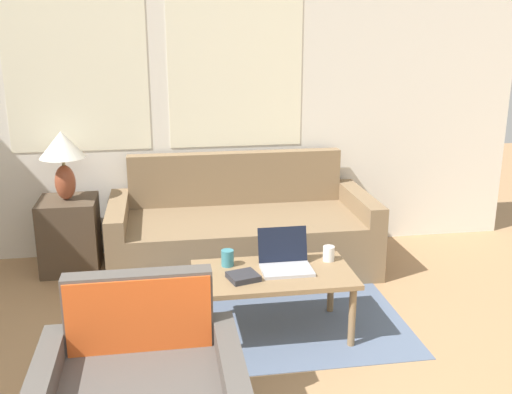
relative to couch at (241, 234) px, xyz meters
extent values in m
cube|color=white|center=(-0.53, 0.47, 1.03)|extent=(6.03, 0.05, 2.60)
cube|color=white|center=(-1.23, 0.44, 1.28)|extent=(1.10, 0.01, 1.30)
cube|color=white|center=(0.02, 0.44, 1.28)|extent=(1.10, 0.01, 1.30)
cube|color=slate|center=(0.04, -0.60, -0.26)|extent=(1.77, 1.99, 0.01)
cube|color=#846B4C|center=(0.00, -0.07, -0.05)|extent=(1.77, 0.91, 0.43)
cube|color=#846B4C|center=(0.00, 0.32, 0.17)|extent=(1.77, 0.12, 0.87)
cube|color=#846B4C|center=(-0.96, -0.07, 0.03)|extent=(0.14, 0.91, 0.58)
cube|color=#846B4C|center=(0.96, -0.07, 0.03)|extent=(0.14, 0.91, 0.58)
cube|color=#514C47|center=(-0.74, -1.90, 0.13)|extent=(0.68, 0.10, 0.80)
cube|color=#D1511E|center=(-0.74, -1.95, 0.23)|extent=(0.66, 0.01, 0.57)
cube|color=#4C3D2D|center=(-1.35, 0.14, 0.02)|extent=(0.44, 0.44, 0.58)
ellipsoid|color=brown|center=(-1.35, 0.14, 0.45)|extent=(0.16, 0.16, 0.27)
cylinder|color=tan|center=(-1.35, 0.14, 0.62)|extent=(0.02, 0.02, 0.06)
cone|color=white|center=(-1.35, 0.14, 0.75)|extent=(0.35, 0.35, 0.20)
cube|color=#8E704C|center=(0.04, -1.13, 0.14)|extent=(0.99, 0.56, 0.03)
cylinder|color=#8E704C|center=(-0.40, -1.36, -0.07)|extent=(0.04, 0.04, 0.39)
cylinder|color=#8E704C|center=(0.49, -1.36, -0.07)|extent=(0.04, 0.04, 0.39)
cylinder|color=#8E704C|center=(-0.40, -0.90, -0.07)|extent=(0.04, 0.04, 0.39)
cylinder|color=#8E704C|center=(0.49, -0.90, -0.07)|extent=(0.04, 0.04, 0.39)
cube|color=#B7B7BC|center=(0.13, -1.13, 0.16)|extent=(0.31, 0.22, 0.02)
cube|color=black|center=(0.13, -0.99, 0.28)|extent=(0.31, 0.07, 0.22)
cylinder|color=white|center=(0.43, -1.00, 0.20)|extent=(0.07, 0.07, 0.10)
cylinder|color=teal|center=(-0.22, -0.98, 0.20)|extent=(0.08, 0.08, 0.10)
cube|color=#2D2D33|center=(-0.15, -1.21, 0.17)|extent=(0.21, 0.20, 0.04)
camera|label=1|loc=(-0.61, -4.49, 1.63)|focal=42.00mm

